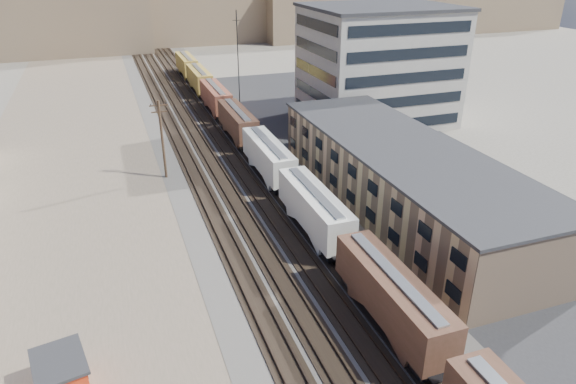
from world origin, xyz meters
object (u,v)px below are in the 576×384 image
object	(u,v)px
utility_pole_north	(162,138)
parked_car_blue	(322,114)
maintenance_shed	(62,377)
freight_train	(251,137)

from	to	relation	value
utility_pole_north	parked_car_blue	xyz separation A→B (m)	(28.69, 17.18, -4.61)
parked_car_blue	utility_pole_north	bearing A→B (deg)	-170.73
maintenance_shed	parked_car_blue	bearing A→B (deg)	52.04
freight_train	maintenance_shed	bearing A→B (deg)	-122.00
freight_train	utility_pole_north	size ratio (longest dim) A/B	11.97
utility_pole_north	maintenance_shed	world-z (taller)	utility_pole_north
maintenance_shed	parked_car_blue	distance (m)	64.27
freight_train	parked_car_blue	size ratio (longest dim) A/B	24.33
maintenance_shed	parked_car_blue	size ratio (longest dim) A/B	0.92
utility_pole_north	maintenance_shed	xyz separation A→B (m)	(-10.84, -33.48, -3.79)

